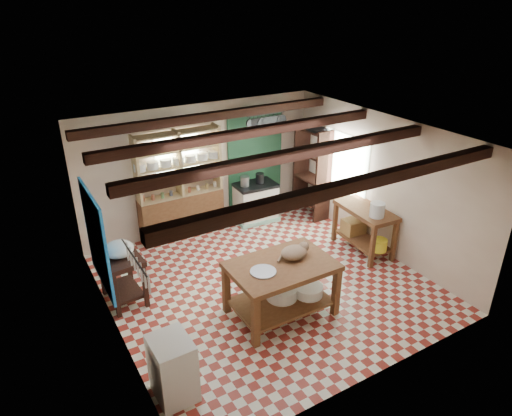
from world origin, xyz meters
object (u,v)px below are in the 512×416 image
work_table (281,289)px  cat (294,253)px  prep_table (123,278)px  white_cabinet (173,368)px  right_counter (364,230)px  stove (256,202)px

work_table → cat: size_ratio=3.64×
prep_table → cat: bearing=-37.2°
white_cabinet → right_counter: right_counter is taller
prep_table → work_table: bearing=-41.3°
white_cabinet → cat: size_ratio=1.95×
prep_table → stove: bearing=19.9°
stove → white_cabinet: size_ratio=1.04×
stove → cat: 3.14m
work_table → stove: work_table is taller
stove → right_counter: 2.43m
prep_table → white_cabinet: 2.22m
work_table → cat: 0.59m
stove → right_counter: bearing=-59.7°
work_table → prep_table: 2.51m
stove → prep_table: 3.57m
stove → right_counter: size_ratio=0.70×
stove → white_cabinet: 4.90m
prep_table → white_cabinet: (-0.02, -2.22, 0.00)m
white_cabinet → right_counter: 4.64m
white_cabinet → right_counter: (4.40, 1.47, 0.03)m
prep_table → right_counter: size_ratio=0.67×
prep_table → white_cabinet: size_ratio=1.00×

